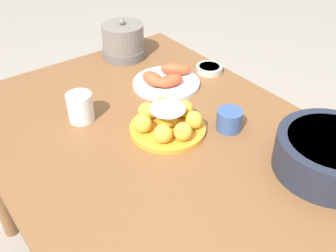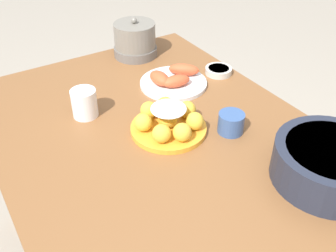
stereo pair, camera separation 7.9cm
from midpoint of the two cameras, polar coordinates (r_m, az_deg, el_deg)
name	(u,v)px [view 1 (the left image)]	position (r m, az deg, el deg)	size (l,w,h in m)	color
dining_table	(168,166)	(1.21, -1.82, -5.87)	(1.35, 0.92, 0.71)	brown
cake_plate	(168,121)	(1.18, -1.92, 0.62)	(0.23, 0.23, 0.09)	gold
serving_bowl	(331,154)	(1.10, 20.68, -3.84)	(0.29, 0.29, 0.10)	#232838
sauce_bowl	(209,69)	(1.52, 4.52, 8.28)	(0.10, 0.10, 0.02)	beige
seafood_platter	(166,80)	(1.42, -1.88, 6.65)	(0.24, 0.24, 0.06)	silver
cup_near	(80,107)	(1.26, -14.36, 2.63)	(0.08, 0.08, 0.09)	white
cup_far	(229,120)	(1.20, 7.05, 0.85)	(0.08, 0.08, 0.06)	#38568E
warming_pot	(123,41)	(1.62, -7.92, 12.05)	(0.18, 0.18, 0.16)	#66605B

